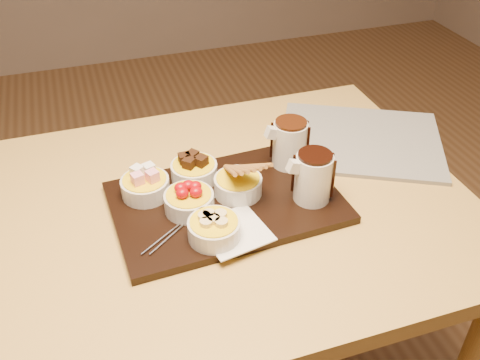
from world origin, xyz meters
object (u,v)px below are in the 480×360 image
object	(u,v)px
dining_table	(188,244)
newspaper	(361,140)
pitcher_dark_chocolate	(313,178)
serving_board	(226,202)
pitcher_milk_chocolate	(290,144)
bowl_strawberries	(189,202)

from	to	relation	value
dining_table	newspaper	distance (m)	0.49
pitcher_dark_chocolate	dining_table	bearing A→B (deg)	162.15
serving_board	dining_table	bearing A→B (deg)	166.50
dining_table	serving_board	size ratio (longest dim) A/B	2.61
newspaper	serving_board	bearing A→B (deg)	-133.74
pitcher_dark_chocolate	pitcher_milk_chocolate	distance (m)	0.13
dining_table	bowl_strawberries	size ratio (longest dim) A/B	12.00
bowl_strawberries	newspaper	world-z (taller)	bowl_strawberries
serving_board	pitcher_dark_chocolate	size ratio (longest dim) A/B	4.46
bowl_strawberries	newspaper	distance (m)	0.49
pitcher_milk_chocolate	pitcher_dark_chocolate	bearing A→B (deg)	-94.40
pitcher_dark_chocolate	pitcher_milk_chocolate	size ratio (longest dim) A/B	1.00
pitcher_dark_chocolate	newspaper	bearing A→B (deg)	37.42
dining_table	serving_board	xyz separation A→B (m)	(0.08, -0.02, 0.11)
bowl_strawberries	newspaper	bearing A→B (deg)	16.98
dining_table	bowl_strawberries	bearing A→B (deg)	-78.65
dining_table	serving_board	world-z (taller)	serving_board
dining_table	newspaper	size ratio (longest dim) A/B	3.13
bowl_strawberries	dining_table	bearing A→B (deg)	101.35
bowl_strawberries	pitcher_dark_chocolate	xyz separation A→B (m)	(0.25, -0.04, 0.03)
pitcher_dark_chocolate	pitcher_milk_chocolate	xyz separation A→B (m)	(0.00, 0.13, 0.00)
dining_table	serving_board	distance (m)	0.14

